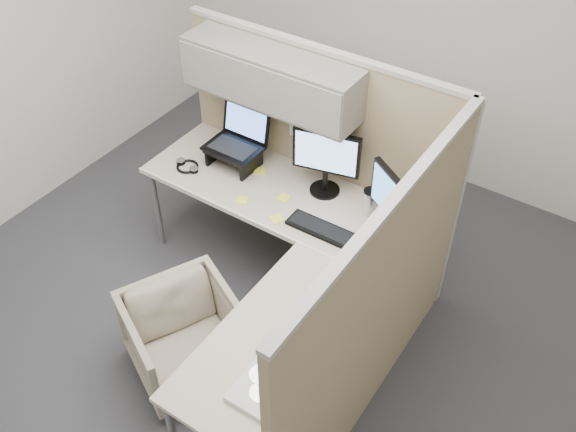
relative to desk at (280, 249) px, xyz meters
The scene contains 20 objects.
ground 0.71m from the desk, 134.71° to the right, with size 4.50×4.50×0.00m, color #36363B.
partition_back 0.88m from the desk, 115.90° to the left, with size 2.00×0.36×1.63m.
partition_right 0.81m from the desk, 13.96° to the right, with size 0.07×2.03×1.63m.
desk is the anchor object (origin of this frame).
office_chair 0.77m from the desk, 113.27° to the right, with size 0.63×0.59×0.65m, color #B4A88F.
monitor_left 0.66m from the desk, 93.65° to the left, with size 0.44×0.20×0.47m.
monitor_right 0.73m from the desk, 38.02° to the left, with size 0.39×0.27×0.47m.
laptop_station 0.89m from the desk, 144.34° to the left, with size 0.37×0.32×0.39m.
keyboard 0.28m from the desk, 58.81° to the left, with size 0.44×0.15×0.02m, color black.
mouse 0.50m from the desk, 22.91° to the left, with size 0.09×0.06×0.03m, color black.
travel_mug 0.64m from the desk, 60.29° to the left, with size 0.09×0.09×0.19m.
soda_can_green 0.65m from the desk, 18.33° to the left, with size 0.07×0.07×0.12m, color #268C1E.
soda_can_silver 0.54m from the desk, 37.00° to the left, with size 0.07×0.07×0.12m, color #268C1E.
sticky_note_b 0.23m from the desk, 129.77° to the left, with size 0.08×0.08×0.01m, color #F6F640.
sticky_note_d 0.43m from the desk, 120.78° to the left, with size 0.08×0.08×0.01m, color #F6F640.
sticky_note_c 0.72m from the desk, 135.48° to the left, with size 0.08×0.08×0.01m, color #F6F640.
sticky_note_a 0.47m from the desk, 155.95° to the left, with size 0.08×0.08×0.01m, color #F6F640.
headphones 0.99m from the desk, 164.60° to the left, with size 0.19×0.18×0.03m.
paper_stack 1.01m from the desk, 60.57° to the right, with size 0.24×0.31×0.03m.
desk_clock 0.66m from the desk, 42.05° to the right, with size 0.06×0.10×0.10m.
Camera 1 is at (1.70, -2.14, 3.44)m, focal length 40.00 mm.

